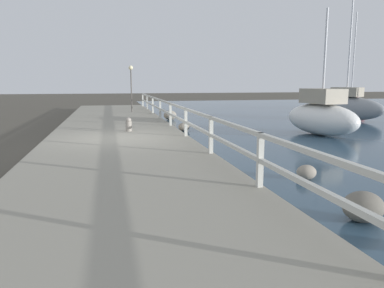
{
  "coord_description": "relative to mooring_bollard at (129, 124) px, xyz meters",
  "views": [
    {
      "loc": [
        -0.29,
        -12.49,
        2.16
      ],
      "look_at": [
        1.94,
        -2.49,
        0.46
      ],
      "focal_mm": 35.0,
      "sensor_mm": 36.0,
      "label": 1
    }
  ],
  "objects": [
    {
      "name": "sailboat_gray",
      "position": [
        12.5,
        4.73,
        0.2
      ],
      "size": [
        2.9,
        4.55,
        6.96
      ],
      "rotation": [
        0.0,
        0.0,
        0.42
      ],
      "color": "gray",
      "rests_on": "water_surface"
    },
    {
      "name": "mooring_bollard",
      "position": [
        0.0,
        0.0,
        0.0
      ],
      "size": [
        0.23,
        0.23,
        0.52
      ],
      "color": "gray",
      "rests_on": "dock_walkway"
    },
    {
      "name": "sailboat_red",
      "position": [
        17.87,
        11.85,
        0.02
      ],
      "size": [
        2.24,
        4.67,
        7.37
      ],
      "rotation": [
        0.0,
        0.0,
        -0.21
      ],
      "color": "red",
      "rests_on": "water_surface"
    },
    {
      "name": "dock_walkway",
      "position": [
        -0.43,
        -1.71,
        -0.42
      ],
      "size": [
        4.75,
        36.0,
        0.32
      ],
      "color": "gray",
      "rests_on": "ground"
    },
    {
      "name": "boulder_water_edge",
      "position": [
        2.52,
        1.98,
        -0.39
      ],
      "size": [
        0.5,
        0.45,
        0.38
      ],
      "color": "gray",
      "rests_on": "ground"
    },
    {
      "name": "boulder_far_strip",
      "position": [
        3.1,
        -9.33,
        -0.34
      ],
      "size": [
        0.64,
        0.58,
        0.48
      ],
      "color": "#666056",
      "rests_on": "ground"
    },
    {
      "name": "dock_lamp",
      "position": [
        0.7,
        9.34,
        1.89
      ],
      "size": [
        0.27,
        0.27,
        2.83
      ],
      "color": "#514C47",
      "rests_on": "dock_walkway"
    },
    {
      "name": "sailboat_white",
      "position": [
        7.78,
        -0.46,
        0.19
      ],
      "size": [
        2.17,
        4.05,
        5.01
      ],
      "rotation": [
        0.0,
        0.0,
        0.16
      ],
      "color": "white",
      "rests_on": "water_surface"
    },
    {
      "name": "boulder_upstream",
      "position": [
        3.55,
        -6.81,
        -0.41
      ],
      "size": [
        0.44,
        0.4,
        0.33
      ],
      "color": "gray",
      "rests_on": "ground"
    },
    {
      "name": "railing",
      "position": [
        1.85,
        -1.71,
        0.41
      ],
      "size": [
        0.1,
        32.5,
        0.97
      ],
      "color": "beige",
      "rests_on": "dock_walkway"
    },
    {
      "name": "ground_plane",
      "position": [
        -0.43,
        -1.71,
        -0.58
      ],
      "size": [
        120.0,
        120.0,
        0.0
      ],
      "primitive_type": "plane",
      "color": "#4C473D"
    },
    {
      "name": "boulder_near_dock",
      "position": [
        2.72,
        7.01,
        -0.31
      ],
      "size": [
        0.73,
        0.65,
        0.54
      ],
      "color": "gray",
      "rests_on": "ground"
    }
  ]
}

